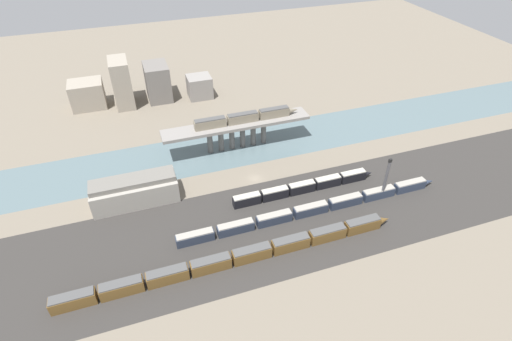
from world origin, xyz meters
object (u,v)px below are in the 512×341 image
object	(u,v)px
train_yard_near	(236,258)
train_yard_far	(304,187)
signal_tower	(386,180)
warehouse_building	(135,191)
train_on_bridge	(246,117)
train_yard_mid	(315,209)

from	to	relation	value
train_yard_near	train_yard_far	world-z (taller)	train_yard_near
train_yard_near	signal_tower	xyz separation A→B (m)	(54.27, 10.79, 5.93)
train_yard_near	warehouse_building	size ratio (longest dim) A/B	3.55
train_on_bridge	warehouse_building	world-z (taller)	train_on_bridge
warehouse_building	signal_tower	distance (m)	82.30
warehouse_building	signal_tower	size ratio (longest dim) A/B	1.71
train_yard_near	signal_tower	world-z (taller)	signal_tower
train_yard_mid	warehouse_building	world-z (taller)	warehouse_building
train_yard_near	signal_tower	bearing A→B (deg)	11.25
train_yard_near	warehouse_building	bearing A→B (deg)	123.62
train_yard_far	warehouse_building	size ratio (longest dim) A/B	1.88
signal_tower	train_yard_far	bearing A→B (deg)	153.00
train_on_bridge	train_yard_mid	world-z (taller)	train_on_bridge
train_on_bridge	train_yard_mid	bearing A→B (deg)	-79.30
train_on_bridge	train_yard_mid	xyz separation A→B (m)	(8.49, -44.93, -11.09)
train_yard_near	train_yard_far	xyz separation A→B (m)	(31.16, 22.57, -0.19)
train_on_bridge	train_yard_far	xyz separation A→B (m)	(9.90, -33.97, -10.97)
train_yard_far	warehouse_building	world-z (taller)	warehouse_building
train_yard_near	train_yard_mid	bearing A→B (deg)	21.33
train_on_bridge	train_yard_mid	distance (m)	47.05
train_yard_mid	train_yard_far	xyz separation A→B (m)	(1.41, 10.95, 0.12)
train_yard_near	train_yard_mid	world-z (taller)	train_yard_near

